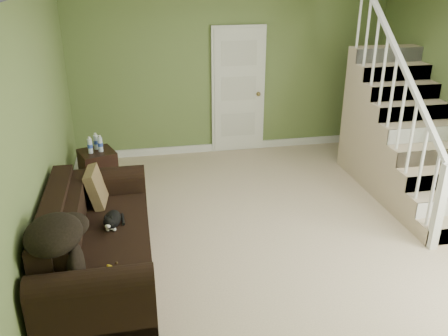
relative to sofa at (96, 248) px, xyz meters
name	(u,v)px	position (x,y,z in m)	size (l,w,h in m)	color
floor	(279,233)	(2.02, 0.47, -0.34)	(5.00, 5.50, 0.01)	tan
wall_back	(232,72)	(2.02, 3.22, 0.96)	(5.00, 0.04, 2.60)	olive
wall_front	(444,287)	(2.02, -2.28, 0.96)	(5.00, 0.04, 2.60)	olive
wall_left	(36,142)	(-0.48, 0.47, 0.96)	(0.04, 5.50, 2.60)	olive
baseboard_back	(232,146)	(2.02, 3.19, -0.28)	(5.00, 0.04, 0.12)	white
baseboard_left	(57,251)	(-0.45, 0.47, -0.28)	(0.04, 5.50, 0.12)	white
door	(238,91)	(2.12, 3.18, 0.67)	(0.86, 0.12, 2.02)	white
staircase	(401,141)	(4.01, 1.44, 0.31)	(1.00, 2.51, 2.82)	tan
sofa	(96,248)	(0.00, 0.00, 0.00)	(0.96, 2.23, 0.88)	black
side_table	(98,168)	(-0.08, 2.14, -0.06)	(0.57, 0.57, 0.76)	black
cat	(112,220)	(0.18, 0.13, 0.22)	(0.21, 0.43, 0.21)	black
banana	(112,270)	(0.19, -0.63, 0.17)	(0.05, 0.18, 0.05)	yellow
throw_pillow	(96,187)	(0.00, 0.69, 0.33)	(0.10, 0.40, 0.40)	#45311B
throw_blanket	(53,234)	(-0.23, -0.65, 0.58)	(0.45, 0.59, 0.24)	black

